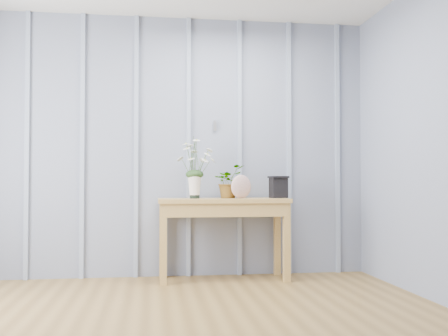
{
  "coord_description": "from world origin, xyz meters",
  "views": [
    {
      "loc": [
        -0.1,
        -2.81,
        0.89
      ],
      "look_at": [
        0.56,
        1.94,
        1.03
      ],
      "focal_mm": 42.0,
      "sensor_mm": 36.0,
      "label": 1
    }
  ],
  "objects": [
    {
      "name": "sideboard",
      "position": [
        0.56,
        1.99,
        0.64
      ],
      "size": [
        1.2,
        0.45,
        0.75
      ],
      "color": "#AB8443",
      "rests_on": "ground"
    },
    {
      "name": "carved_box",
      "position": [
        1.09,
        2.02,
        0.86
      ],
      "size": [
        0.19,
        0.16,
        0.21
      ],
      "color": "black",
      "rests_on": "sideboard"
    },
    {
      "name": "felt_disc_vessel",
      "position": [
        0.72,
        1.96,
        0.86
      ],
      "size": [
        0.22,
        0.14,
        0.22
      ],
      "primitive_type": "ellipsoid",
      "rotation": [
        0.0,
        0.0,
        0.4
      ],
      "color": "#954B57",
      "rests_on": "sideboard"
    },
    {
      "name": "room_shell",
      "position": [
        0.0,
        0.92,
        1.99
      ],
      "size": [
        4.0,
        4.5,
        2.5
      ],
      "color": "gray",
      "rests_on": "ground"
    },
    {
      "name": "daisy_vase",
      "position": [
        0.29,
        1.98,
        1.11
      ],
      "size": [
        0.4,
        0.31,
        0.57
      ],
      "color": "black",
      "rests_on": "sideboard"
    },
    {
      "name": "spider_plant",
      "position": [
        0.61,
        2.05,
        0.91
      ],
      "size": [
        0.37,
        0.37,
        0.31
      ],
      "primitive_type": "imported",
      "rotation": [
        0.0,
        0.0,
        0.74
      ],
      "color": "#1C3817",
      "rests_on": "sideboard"
    }
  ]
}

